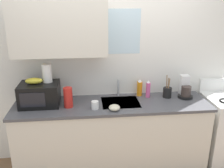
{
  "coord_description": "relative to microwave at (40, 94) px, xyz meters",
  "views": [
    {
      "loc": [
        -0.29,
        -2.73,
        2.11
      ],
      "look_at": [
        0.0,
        0.0,
        1.15
      ],
      "focal_mm": 39.18,
      "sensor_mm": 36.0,
      "label": 1
    }
  ],
  "objects": [
    {
      "name": "kitchen_wall_assembly",
      "position": [
        0.74,
        0.26,
        0.33
      ],
      "size": [
        3.16,
        0.42,
        2.5
      ],
      "color": "white",
      "rests_on": "ground"
    },
    {
      "name": "counter_unit",
      "position": [
        0.86,
        -0.05,
        -0.58
      ],
      "size": [
        2.39,
        0.63,
        0.9
      ],
      "color": "silver",
      "rests_on": "ground"
    },
    {
      "name": "sink_faucet",
      "position": [
        0.97,
        0.19,
        -0.03
      ],
      "size": [
        0.03,
        0.03,
        0.22
      ],
      "primitive_type": "cylinder",
      "color": "#B2B5BA",
      "rests_on": "counter_unit"
    },
    {
      "name": "microwave",
      "position": [
        0.0,
        0.0,
        0.0
      ],
      "size": [
        0.46,
        0.35,
        0.27
      ],
      "color": "black",
      "rests_on": "counter_unit"
    },
    {
      "name": "banana_bunch",
      "position": [
        -0.05,
        0.0,
        0.17
      ],
      "size": [
        0.2,
        0.11,
        0.07
      ],
      "primitive_type": "ellipsoid",
      "color": "gold",
      "rests_on": "microwave"
    },
    {
      "name": "paper_towel_roll",
      "position": [
        0.1,
        0.05,
        0.24
      ],
      "size": [
        0.11,
        0.11,
        0.22
      ],
      "primitive_type": "cylinder",
      "color": "white",
      "rests_on": "microwave"
    },
    {
      "name": "coffee_maker",
      "position": [
        1.82,
        0.06,
        -0.03
      ],
      "size": [
        0.19,
        0.21,
        0.28
      ],
      "color": "black",
      "rests_on": "counter_unit"
    },
    {
      "name": "dish_soap_bottle_orange",
      "position": [
        1.25,
        0.17,
        -0.03
      ],
      "size": [
        0.07,
        0.07,
        0.22
      ],
      "color": "orange",
      "rests_on": "counter_unit"
    },
    {
      "name": "dish_soap_bottle_pink",
      "position": [
        1.35,
        0.1,
        -0.03
      ],
      "size": [
        0.06,
        0.06,
        0.23
      ],
      "color": "#E55999",
      "rests_on": "counter_unit"
    },
    {
      "name": "cereal_canister",
      "position": [
        0.34,
        -0.1,
        -0.02
      ],
      "size": [
        0.1,
        0.1,
        0.24
      ],
      "primitive_type": "cylinder",
      "color": "red",
      "rests_on": "counter_unit"
    },
    {
      "name": "mug_white",
      "position": [
        0.65,
        -0.19,
        -0.09
      ],
      "size": [
        0.08,
        0.08,
        0.09
      ],
      "primitive_type": "cylinder",
      "color": "white",
      "rests_on": "counter_unit"
    },
    {
      "name": "utensil_crock",
      "position": [
        1.59,
        0.07,
        -0.06
      ],
      "size": [
        0.11,
        0.11,
        0.3
      ],
      "color": "black",
      "rests_on": "counter_unit"
    },
    {
      "name": "small_bowl",
      "position": [
        0.87,
        -0.25,
        -0.1
      ],
      "size": [
        0.13,
        0.13,
        0.06
      ],
      "primitive_type": "ellipsoid",
      "color": "beige",
      "rests_on": "counter_unit"
    }
  ]
}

